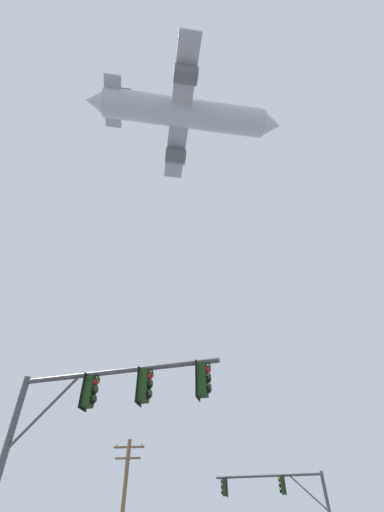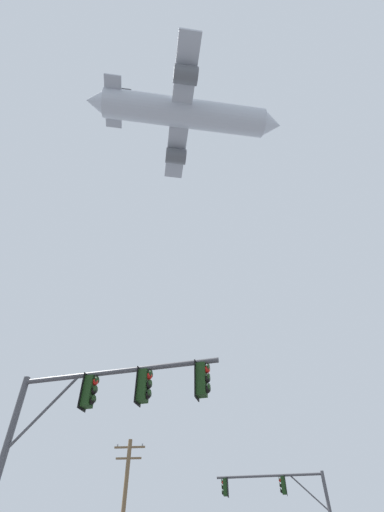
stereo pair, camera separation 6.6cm
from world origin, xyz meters
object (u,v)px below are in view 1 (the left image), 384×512
Objects in this scene: signal_pole_far at (286,499)px; utility_pole at (123,504)px; airplane at (185,114)px; signal_pole_near at (91,415)px.

signal_pole_far is 0.78× the size of utility_pole.
utility_pole is at bearing 144.13° from airplane.
signal_pole_far is at bearing 5.15° from airplane.
signal_pole_near is at bearing -79.89° from utility_pole.
utility_pole is at bearing 100.11° from signal_pole_near.
airplane is (3.73, -2.70, 44.51)m from utility_pole.
airplane reaches higher than signal_pole_far.
signal_pole_near is 0.98× the size of signal_pole_far.
signal_pole_far is at bearing -11.77° from utility_pole.
signal_pole_far is 0.24× the size of airplane.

